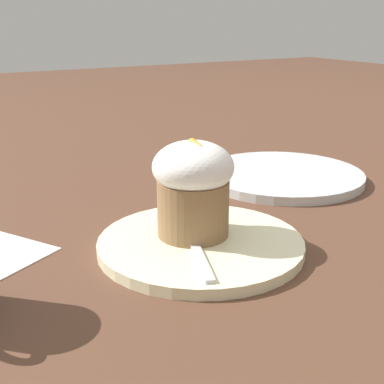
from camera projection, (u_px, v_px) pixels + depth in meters
The scene contains 5 objects.
ground_plane at pixel (201, 249), 0.59m from camera, with size 4.00×4.00×0.00m, color #513323.
dessert_plate at pixel (201, 244), 0.59m from camera, with size 0.23×0.23×0.01m.
carrot_cake at pixel (192, 186), 0.58m from camera, with size 0.09×0.09×0.11m.
spoon at pixel (193, 241), 0.57m from camera, with size 0.13×0.07×0.01m.
side_plate at pixel (282, 175), 0.83m from camera, with size 0.25×0.25×0.01m.
Camera 1 is at (0.46, -0.28, 0.25)m, focal length 50.00 mm.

